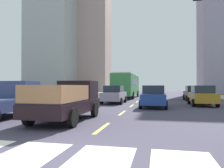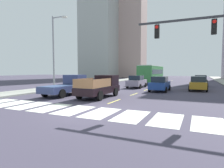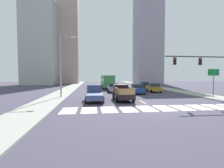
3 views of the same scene
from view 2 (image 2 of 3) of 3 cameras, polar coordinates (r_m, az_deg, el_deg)
The scene contains 28 objects.
ground_plane at distance 11.35m, azimuth -7.51°, elevation -8.16°, with size 160.00×160.00×0.00m, color #3F3A4B.
sidewalk_left at distance 32.44m, azimuth -7.64°, elevation -0.10°, with size 3.45×110.00×0.15m, color gray.
crosswalk_stripe_1 at distance 15.63m, azimuth -27.80°, elevation -5.22°, with size 1.43×2.87×0.01m, color silver.
crosswalk_stripe_2 at distance 14.25m, azimuth -23.29°, elevation -5.94°, with size 1.43×2.87×0.01m, color silver.
crosswalk_stripe_3 at distance 12.98m, azimuth -17.85°, elevation -6.76°, with size 1.43×2.87×0.01m, color silver.
crosswalk_stripe_4 at distance 11.85m, azimuth -11.27°, elevation -7.66°, with size 1.43×2.87×0.01m, color silver.
crosswalk_stripe_5 at distance 10.91m, azimuth -3.41°, elevation -8.61°, with size 1.43×2.87×0.01m, color silver.
crosswalk_stripe_6 at distance 10.21m, azimuth 5.78°, elevation -9.51°, with size 1.43×2.87×0.01m, color silver.
crosswalk_stripe_7 at distance 9.80m, azimuth 16.07°, elevation -10.22°, with size 1.43×2.87×0.01m, color silver.
crosswalk_stripe_8 at distance 9.71m, azimuth 26.93°, elevation -10.63°, with size 1.43×2.87×0.01m, color silver.
lane_dash_0 at distance 14.84m, azimuth 0.73°, elevation -5.23°, with size 0.16×2.40×0.01m, color #D5C750.
lane_dash_1 at distance 19.47m, azimuth 6.67°, elevation -3.04°, with size 0.16×2.40×0.01m, color #D5C750.
lane_dash_2 at distance 24.25m, azimuth 10.29°, elevation -1.69°, with size 0.16×2.40×0.01m, color #D5C750.
lane_dash_3 at distance 29.11m, azimuth 12.71°, elevation -0.78°, with size 0.16×2.40×0.01m, color #D5C750.
lane_dash_4 at distance 34.01m, azimuth 14.43°, elevation -0.13°, with size 0.16×2.40×0.01m, color #D5C750.
lane_dash_5 at distance 38.93m, azimuth 15.72°, elevation 0.36°, with size 0.16×2.40×0.01m, color #D5C750.
lane_dash_6 at distance 43.87m, azimuth 16.71°, elevation 0.74°, with size 0.16×2.40×0.01m, color #D5C750.
lane_dash_7 at distance 48.82m, azimuth 17.51°, elevation 1.04°, with size 0.16×2.40×0.01m, color #D5C750.
pickup_stakebed at distance 17.30m, azimuth -3.39°, elevation -0.80°, with size 2.18×5.20×1.96m.
pickup_dark at distance 19.18m, azimuth -13.14°, elevation -0.47°, with size 2.18×5.20×1.96m.
city_bus at distance 36.41m, azimuth 11.73°, elevation 3.25°, with size 2.72×10.80×3.32m.
sedan_far at distance 24.94m, azimuth 24.43°, elevation 0.15°, with size 2.02×4.40×1.72m.
sedan_near_left at distance 22.75m, azimuth 14.14°, elevation 0.05°, with size 2.02×4.40×1.72m.
sedan_near_right at distance 26.86m, azimuth 7.40°, elevation 0.73°, with size 2.02×4.40×1.72m.
sedan_mid at distance 31.64m, azimuth 24.98°, elevation 0.88°, with size 2.02×4.40×1.72m.
streetlight_left at distance 24.77m, azimuth -16.87°, elevation 9.83°, with size 2.20×0.28×9.00m.
tower_tall_centre at distance 70.18m, azimuth 6.24°, elevation 20.96°, with size 8.17×7.65×45.73m, color tan.
block_mid_right at distance 64.99m, azimuth -4.06°, elevation 15.31°, with size 11.02×8.32×30.24m, color #A9AFA7.
Camera 2 is at (5.89, -9.41, 2.39)m, focal length 30.49 mm.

